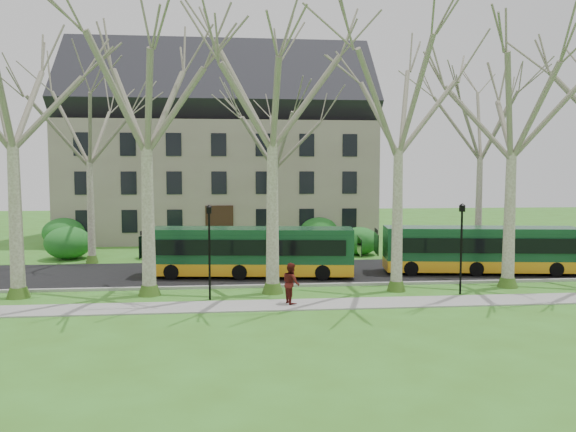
# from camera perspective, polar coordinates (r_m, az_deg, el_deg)

# --- Properties ---
(ground) EXTENTS (120.00, 120.00, 0.00)m
(ground) POSITION_cam_1_polar(r_m,az_deg,el_deg) (27.86, 4.69, -7.73)
(ground) COLOR #3D7521
(ground) RESTS_ON ground
(sidewalk) EXTENTS (70.00, 2.00, 0.06)m
(sidewalk) POSITION_cam_1_polar(r_m,az_deg,el_deg) (25.46, 5.71, -8.85)
(sidewalk) COLOR gray
(sidewalk) RESTS_ON ground
(road) EXTENTS (80.00, 8.00, 0.06)m
(road) POSITION_cam_1_polar(r_m,az_deg,el_deg) (33.18, 2.99, -5.67)
(road) COLOR black
(road) RESTS_ON ground
(curb) EXTENTS (80.00, 0.25, 0.14)m
(curb) POSITION_cam_1_polar(r_m,az_deg,el_deg) (29.29, 4.17, -6.97)
(curb) COLOR #A5A39E
(curb) RESTS_ON ground
(building) EXTENTS (26.50, 12.20, 16.00)m
(building) POSITION_cam_1_polar(r_m,az_deg,el_deg) (50.83, -6.88, 6.97)
(building) COLOR gray
(building) RESTS_ON ground
(tree_row_verge) EXTENTS (49.00, 7.00, 14.00)m
(tree_row_verge) POSITION_cam_1_polar(r_m,az_deg,el_deg) (27.53, 4.68, 6.79)
(tree_row_verge) COLOR gray
(tree_row_verge) RESTS_ON ground
(tree_row_far) EXTENTS (33.00, 7.00, 12.00)m
(tree_row_far) POSITION_cam_1_polar(r_m,az_deg,el_deg) (37.94, -0.21, 4.69)
(tree_row_far) COLOR gray
(tree_row_far) RESTS_ON ground
(lamp_row) EXTENTS (36.22, 0.22, 4.30)m
(lamp_row) POSITION_cam_1_polar(r_m,az_deg,el_deg) (26.45, 5.12, -2.73)
(lamp_row) COLOR black
(lamp_row) RESTS_ON ground
(hedges) EXTENTS (30.60, 8.60, 2.00)m
(hedges) POSITION_cam_1_polar(r_m,az_deg,el_deg) (41.08, -5.24, -2.32)
(hedges) COLOR #1A5C23
(hedges) RESTS_ON ground
(bus_lead) EXTENTS (11.42, 3.66, 2.81)m
(bus_lead) POSITION_cam_1_polar(r_m,az_deg,el_deg) (31.41, -3.73, -3.61)
(bus_lead) COLOR #124023
(bus_lead) RESTS_ON road
(bus_follow) EXTENTS (11.19, 3.75, 2.75)m
(bus_follow) POSITION_cam_1_polar(r_m,az_deg,el_deg) (34.22, 19.00, -3.22)
(bus_follow) COLOR #124023
(bus_follow) RESTS_ON road
(pedestrian_b) EXTENTS (0.91, 1.04, 1.82)m
(pedestrian_b) POSITION_cam_1_polar(r_m,az_deg,el_deg) (25.10, 0.33, -6.83)
(pedestrian_b) COLOR #521512
(pedestrian_b) RESTS_ON sidewalk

